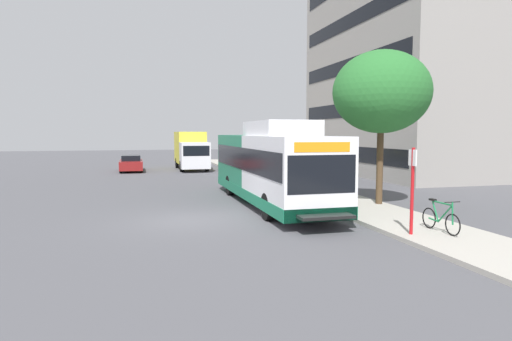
{
  "coord_description": "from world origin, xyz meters",
  "views": [
    {
      "loc": [
        -1.9,
        -15.97,
        3.18
      ],
      "look_at": [
        2.89,
        1.86,
        1.6
      ],
      "focal_mm": 31.17,
      "sensor_mm": 36.0,
      "label": 1
    }
  ],
  "objects_px": {
    "transit_bus": "(270,166)",
    "parked_car_far_lane": "(131,163)",
    "bicycle_parked": "(441,218)",
    "bus_stop_sign_pole": "(412,184)",
    "box_truck_background": "(191,149)",
    "street_tree_near_stop": "(381,92)"
  },
  "relations": [
    {
      "from": "box_truck_background",
      "to": "parked_car_far_lane",
      "type": "bearing_deg",
      "value": -173.28
    },
    {
      "from": "bus_stop_sign_pole",
      "to": "box_truck_background",
      "type": "xyz_separation_m",
      "value": [
        -3.38,
        27.0,
        0.09
      ]
    },
    {
      "from": "bicycle_parked",
      "to": "parked_car_far_lane",
      "type": "height_order",
      "value": "parked_car_far_lane"
    },
    {
      "from": "box_truck_background",
      "to": "transit_bus",
      "type": "bearing_deg",
      "value": -86.58
    },
    {
      "from": "transit_bus",
      "to": "parked_car_far_lane",
      "type": "distance_m",
      "value": 20.1
    },
    {
      "from": "bus_stop_sign_pole",
      "to": "bicycle_parked",
      "type": "height_order",
      "value": "bus_stop_sign_pole"
    },
    {
      "from": "transit_bus",
      "to": "box_truck_background",
      "type": "xyz_separation_m",
      "value": [
        -1.18,
        19.69,
        0.04
      ]
    },
    {
      "from": "bicycle_parked",
      "to": "box_truck_background",
      "type": "xyz_separation_m",
      "value": [
        -4.43,
        26.96,
        1.18
      ]
    },
    {
      "from": "bus_stop_sign_pole",
      "to": "box_truck_background",
      "type": "bearing_deg",
      "value": 97.13
    },
    {
      "from": "transit_bus",
      "to": "parked_car_far_lane",
      "type": "height_order",
      "value": "transit_bus"
    },
    {
      "from": "bicycle_parked",
      "to": "parked_car_far_lane",
      "type": "relative_size",
      "value": 0.39
    },
    {
      "from": "street_tree_near_stop",
      "to": "box_truck_background",
      "type": "bearing_deg",
      "value": 104.22
    },
    {
      "from": "bicycle_parked",
      "to": "parked_car_far_lane",
      "type": "bearing_deg",
      "value": 109.64
    },
    {
      "from": "transit_bus",
      "to": "bus_stop_sign_pole",
      "type": "xyz_separation_m",
      "value": [
        2.2,
        -7.31,
        -0.05
      ]
    },
    {
      "from": "transit_bus",
      "to": "bicycle_parked",
      "type": "height_order",
      "value": "transit_bus"
    },
    {
      "from": "bus_stop_sign_pole",
      "to": "bicycle_parked",
      "type": "distance_m",
      "value": 1.51
    },
    {
      "from": "box_truck_background",
      "to": "street_tree_near_stop",
      "type": "bearing_deg",
      "value": -75.78
    },
    {
      "from": "transit_bus",
      "to": "bicycle_parked",
      "type": "distance_m",
      "value": 8.05
    },
    {
      "from": "parked_car_far_lane",
      "to": "bus_stop_sign_pole",
      "type": "bearing_deg",
      "value": -72.43
    },
    {
      "from": "street_tree_near_stop",
      "to": "bicycle_parked",
      "type": "bearing_deg",
      "value": -101.07
    },
    {
      "from": "parked_car_far_lane",
      "to": "bicycle_parked",
      "type": "bearing_deg",
      "value": -70.36
    },
    {
      "from": "bus_stop_sign_pole",
      "to": "bicycle_parked",
      "type": "bearing_deg",
      "value": 1.87
    }
  ]
}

